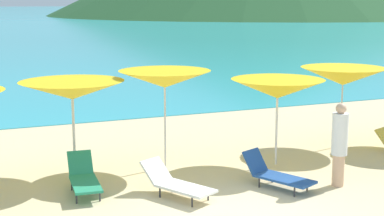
# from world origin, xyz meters

# --- Properties ---
(ground_plane) EXTENTS (50.00, 100.00, 0.30)m
(ground_plane) POSITION_xyz_m (0.00, 10.00, -0.15)
(ground_plane) COLOR beige
(umbrella_3) EXTENTS (2.55, 2.55, 2.16)m
(umbrella_3) POSITION_xyz_m (-2.28, 3.91, 1.95)
(umbrella_3) COLOR silver
(umbrella_3) RESTS_ON ground_plane
(umbrella_4) EXTENTS (2.30, 2.30, 2.32)m
(umbrella_4) POSITION_xyz_m (-0.18, 3.74, 2.11)
(umbrella_4) COLOR silver
(umbrella_4) RESTS_ON ground_plane
(umbrella_5) EXTENTS (2.39, 2.39, 2.07)m
(umbrella_5) POSITION_xyz_m (2.37, 3.00, 1.84)
(umbrella_5) COLOR silver
(umbrella_5) RESTS_ON ground_plane
(umbrella_6) EXTENTS (2.39, 2.39, 2.15)m
(umbrella_6) POSITION_xyz_m (4.90, 3.86, 1.91)
(umbrella_6) COLOR silver
(umbrella_6) RESTS_ON ground_plane
(lounge_chair_0) EXTENTS (1.13, 1.65, 0.71)m
(lounge_chair_0) POSITION_xyz_m (1.46, 1.48, 0.30)
(lounge_chair_0) COLOR #1E478C
(lounge_chair_0) RESTS_ON ground_plane
(lounge_chair_6) EXTENTS (0.66, 1.64, 0.71)m
(lounge_chair_6) POSITION_xyz_m (-2.34, 2.71, 0.32)
(lounge_chair_6) COLOR #268C66
(lounge_chair_6) RESTS_ON ground_plane
(lounge_chair_7) EXTENTS (1.23, 1.70, 0.66)m
(lounge_chair_7) POSITION_xyz_m (-0.68, 1.74, 0.29)
(lounge_chair_7) COLOR white
(lounge_chair_7) RESTS_ON ground_plane
(beachgoer_1) EXTENTS (0.34, 0.34, 1.79)m
(beachgoer_1) POSITION_xyz_m (2.74, 1.06, 0.95)
(beachgoer_1) COLOR #DBAA84
(beachgoer_1) RESTS_ON ground_plane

